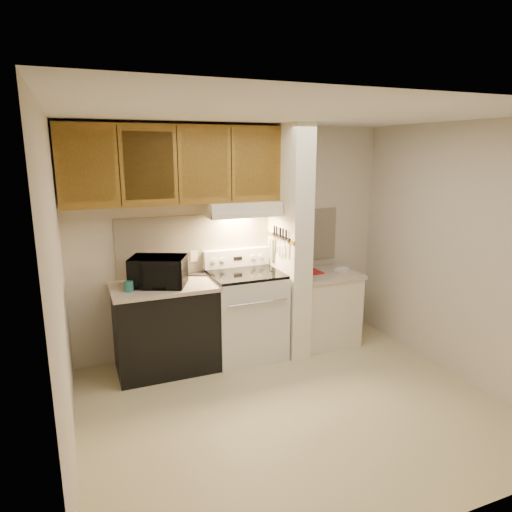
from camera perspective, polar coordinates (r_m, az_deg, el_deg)
floor at (r=4.29m, az=4.56°, el=-18.28°), size 3.60×3.60×0.00m
ceiling at (r=3.67m, az=5.30°, el=17.29°), size 3.60×3.60×0.00m
wall_back at (r=5.13m, az=-2.68°, el=2.11°), size 3.60×2.50×0.02m
wall_left at (r=3.40m, az=-23.36°, el=-4.74°), size 0.02×3.00×2.50m
wall_right at (r=4.86m, az=24.20°, el=0.32°), size 0.02×3.00×2.50m
backsplash at (r=5.13m, az=-2.64°, el=1.92°), size 2.60×0.02×0.63m
range_body at (r=5.04m, az=-1.27°, el=-7.45°), size 0.76×0.65×0.92m
oven_window at (r=4.75m, az=0.10°, el=-8.24°), size 0.50×0.01×0.30m
oven_handle at (r=4.64m, az=0.28°, el=-5.87°), size 0.65×0.02×0.02m
cooktop at (r=4.89m, az=-1.30°, el=-2.23°), size 0.74×0.64×0.03m
range_backguard at (r=5.12m, az=-2.44°, el=-0.20°), size 0.76×0.08×0.20m
range_display at (r=5.08m, az=-2.28°, el=-0.31°), size 0.10×0.01×0.04m
range_knob_left_outer at (r=5.00m, az=-5.29°, el=-0.59°), size 0.05×0.02×0.05m
range_knob_left_inner at (r=5.02m, az=-4.20°, el=-0.49°), size 0.05×0.02×0.05m
range_knob_right_inner at (r=5.14m, az=-0.38°, el=-0.14°), size 0.05×0.02×0.05m
range_knob_right_outer at (r=5.18m, az=0.65°, el=-0.04°), size 0.05×0.02×0.05m
dishwasher_front at (r=4.84m, az=-11.22°, el=-8.93°), size 1.00×0.63×0.87m
left_countertop at (r=4.69m, az=-11.47°, el=-3.76°), size 1.04×0.67×0.04m
spoon_rest at (r=4.95m, az=-7.37°, el=-2.37°), size 0.22×0.15×0.01m
teal_jar at (r=4.52m, az=-15.63°, el=-3.66°), size 0.11×0.11×0.10m
outlet at (r=5.01m, az=-7.75°, el=-0.04°), size 0.08×0.01×0.12m
microwave at (r=4.61m, az=-12.12°, el=-1.89°), size 0.63×0.54×0.30m
partition_pillar at (r=5.01m, az=4.17°, el=1.82°), size 0.22×0.70×2.50m
pillar_trim at (r=4.95m, az=2.97°, el=2.29°), size 0.01×0.70×0.04m
knife_strip at (r=4.90m, az=3.16°, el=2.41°), size 0.02×0.42×0.04m
knife_blade_a at (r=4.77m, az=3.85°, el=0.88°), size 0.01×0.03×0.16m
knife_handle_a at (r=4.76m, az=3.78°, el=2.68°), size 0.02×0.02×0.10m
knife_blade_b at (r=4.86m, az=3.36°, el=0.98°), size 0.01×0.04×0.18m
knife_handle_b at (r=4.82m, az=3.40°, el=2.84°), size 0.02×0.02×0.10m
knife_blade_c at (r=4.92m, az=3.00°, el=1.03°), size 0.01×0.04×0.20m
knife_handle_c at (r=4.88m, az=3.07°, el=2.96°), size 0.02×0.02×0.10m
knife_blade_d at (r=4.98m, az=2.65°, el=1.42°), size 0.01×0.04×0.16m
knife_handle_d at (r=4.97m, az=2.60°, el=3.14°), size 0.02×0.02×0.10m
knife_blade_e at (r=5.06m, az=2.23°, el=1.50°), size 0.01×0.04×0.18m
knife_handle_e at (r=5.02m, az=2.32°, el=3.25°), size 0.02×0.02×0.10m
oven_mitt at (r=5.13m, az=1.98°, el=0.83°), size 0.03×0.10×0.24m
right_cab_base at (r=5.45m, az=8.39°, el=-6.58°), size 0.70×0.60×0.81m
right_countertop at (r=5.32m, az=8.54°, el=-2.27°), size 0.74×0.64×0.04m
red_folder at (r=5.33m, az=6.68°, el=-1.91°), size 0.24×0.33×0.01m
white_box at (r=5.41m, az=10.69°, el=-1.67°), size 0.18×0.14×0.04m
range_hood at (r=4.87m, az=-1.86°, el=5.98°), size 0.78×0.44×0.15m
hood_lip at (r=4.68m, az=-0.97°, el=5.14°), size 0.78×0.04×0.06m
upper_cabinets at (r=4.69m, az=-10.20°, el=11.15°), size 2.18×0.33×0.77m
cab_door_a at (r=4.43m, az=-20.32°, el=10.45°), size 0.46×0.01×0.63m
cab_gap_a at (r=4.44m, az=-16.75°, el=10.71°), size 0.01×0.01×0.73m
cab_door_b at (r=4.48m, az=-13.23°, el=10.93°), size 0.46×0.01×0.63m
cab_gap_b at (r=4.53m, az=-9.76°, el=11.10°), size 0.01×0.01×0.73m
cab_door_c at (r=4.60m, az=-6.38°, el=11.24°), size 0.46×0.01×0.63m
cab_gap_c at (r=4.68m, az=-3.10°, el=11.33°), size 0.01×0.01×0.73m
cab_door_d at (r=4.77m, az=0.05°, el=11.39°), size 0.46×0.01×0.63m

